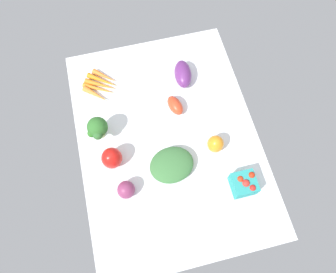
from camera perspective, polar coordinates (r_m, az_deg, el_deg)
tablecloth at (r=132.72cm, az=0.00°, el=-0.49°), size 104.00×76.00×2.00cm
bell_pepper_red at (r=125.63cm, az=-10.38°, el=-3.95°), size 11.29×11.29×9.82cm
broccoli_head at (r=127.91cm, az=-12.98°, el=1.44°), size 9.68×8.72×12.78cm
eggplant at (r=142.62cm, az=2.78°, el=11.52°), size 14.86×9.30×7.58cm
leafy_greens_clump at (r=124.78cm, az=0.69°, el=-5.26°), size 17.37×19.96×5.91cm
bell_pepper_orange at (r=127.94cm, az=8.81°, el=-1.36°), size 8.37×8.37×8.26cm
carrot_bunch at (r=145.44cm, az=-12.38°, el=9.24°), size 19.56×16.90×2.86cm
berry_basket at (r=125.46cm, az=13.89°, el=-8.50°), size 9.23×9.23×8.12cm
red_onion_center at (r=122.69cm, az=-7.77°, el=-9.76°), size 7.09×7.09×7.09cm
roma_tomato at (r=135.45cm, az=1.34°, el=5.80°), size 10.94×8.02×5.45cm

